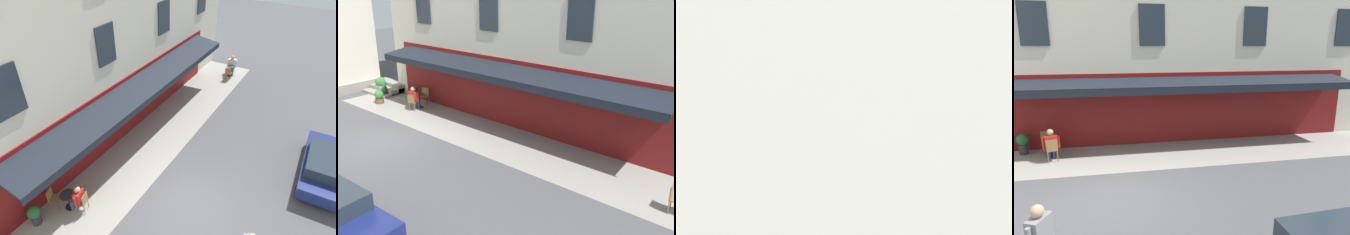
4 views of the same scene
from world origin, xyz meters
The scene contains 12 objects.
ground_plane centered at (0.00, 0.00, 0.00)m, with size 70.00×70.00×0.00m, color #4C4C51.
sidewalk_cafe_terrace centered at (-3.25, -3.40, 0.00)m, with size 20.50×3.20×0.01m, color gray.
cafe_table_near_entrance centered at (2.59, -3.94, 0.49)m, with size 0.60×0.60×0.75m.
cafe_chair_wicker_near_door centered at (2.39, -3.34, 0.55)m, with size 0.50×0.50×0.91m.
cafe_chair_wicker_kerbside centered at (2.86, -4.52, 0.55)m, with size 0.53×0.53×0.91m.
cafe_table_mid_terrace centered at (-11.76, -2.73, 0.49)m, with size 0.60×0.60×0.75m.
cafe_chair_wicker_back_row centered at (-11.14, -2.67, 0.55)m, with size 0.44×0.44×0.91m.
cafe_chair_wicker_corner_left centered at (-12.39, -2.85, 0.55)m, with size 0.47×0.47×0.91m.
seated_patron_in_red centered at (2.46, -3.55, 0.69)m, with size 0.62×0.60×1.28m.
seated_companion_in_white centered at (-12.17, -2.81, 0.72)m, with size 0.64×0.70×1.37m.
potted_plant_under_sign centered at (3.77, -4.46, 0.51)m, with size 0.49×0.49×0.87m.
parked_car_navy centered at (-4.35, 4.45, 0.71)m, with size 4.38×2.00×1.33m.
Camera 1 is at (7.26, 3.43, 9.76)m, focal length 31.78 mm.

